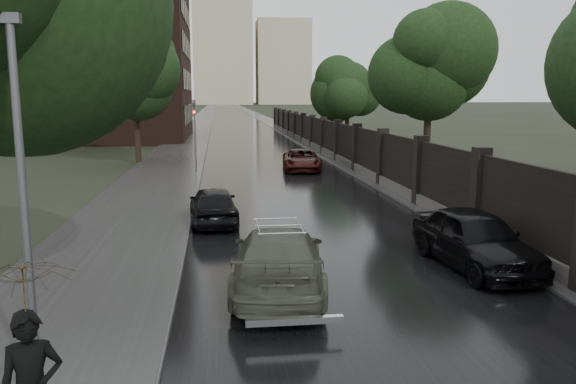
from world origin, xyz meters
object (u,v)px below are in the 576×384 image
(tree_left_far, at_px, (135,78))
(lamp_post, at_px, (25,220))
(hatchback_left, at_px, (213,205))
(tree_right_c, at_px, (348,87))
(tree_right_b, at_px, (429,81))
(car_right_far, at_px, (301,160))
(car_right_near, at_px, (475,239))
(volga_sedan, at_px, (279,259))
(traffic_light, at_px, (195,130))
(pedestrian_umbrella, at_px, (25,305))

(tree_left_far, relative_size, lamp_post, 1.45)
(tree_left_far, height_order, hatchback_left, tree_left_far)
(tree_right_c, distance_m, hatchback_left, 29.57)
(tree_right_b, bearing_deg, tree_left_far, 152.70)
(car_right_far, bearing_deg, tree_right_c, 72.07)
(car_right_near, height_order, car_right_far, car_right_near)
(volga_sedan, height_order, car_right_far, volga_sedan)
(traffic_light, bearing_deg, tree_right_b, -14.24)
(car_right_near, bearing_deg, tree_right_b, 68.50)
(car_right_near, relative_size, pedestrian_umbrella, 1.53)
(traffic_light, bearing_deg, tree_left_far, 126.47)
(tree_left_far, height_order, car_right_far, tree_left_far)
(traffic_light, distance_m, pedestrian_umbrella, 24.69)
(tree_right_b, relative_size, car_right_far, 1.60)
(car_right_near, relative_size, car_right_far, 0.98)
(tree_right_c, height_order, car_right_far, tree_right_c)
(tree_left_far, distance_m, tree_right_c, 18.45)
(tree_right_b, height_order, hatchback_left, tree_right_b)
(tree_right_b, xyz_separation_m, pedestrian_umbrella, (-12.57, -21.68, -2.93))
(tree_left_far, distance_m, car_right_far, 11.46)
(tree_left_far, height_order, volga_sedan, tree_left_far)
(tree_right_c, relative_size, car_right_near, 1.64)
(hatchback_left, relative_size, car_right_far, 0.85)
(tree_left_far, xyz_separation_m, hatchback_left, (4.75, -17.20, -4.61))
(hatchback_left, bearing_deg, traffic_light, -89.12)
(lamp_post, height_order, car_right_far, lamp_post)
(tree_right_b, relative_size, tree_right_c, 1.00)
(tree_right_b, bearing_deg, lamp_post, -122.18)
(car_right_near, bearing_deg, traffic_light, 107.44)
(car_right_far, bearing_deg, lamp_post, -101.47)
(lamp_post, relative_size, volga_sedan, 1.07)
(pedestrian_umbrella, bearing_deg, hatchback_left, 68.88)
(lamp_post, distance_m, car_right_far, 25.36)
(tree_right_c, xyz_separation_m, pedestrian_umbrella, (-12.57, -39.68, -2.93))
(tree_right_c, xyz_separation_m, car_right_near, (-4.37, -32.88, -4.22))
(tree_right_c, xyz_separation_m, hatchback_left, (-10.75, -27.20, -4.32))
(car_right_near, height_order, pedestrian_umbrella, pedestrian_umbrella)
(tree_left_far, bearing_deg, car_right_near, -64.06)
(tree_left_far, distance_m, tree_right_b, 17.45)
(tree_right_c, bearing_deg, tree_left_far, -147.17)
(tree_right_b, xyz_separation_m, car_right_near, (-4.37, -14.88, -4.22))
(volga_sedan, xyz_separation_m, car_right_near, (4.93, 0.99, 0.04))
(lamp_post, distance_m, hatchback_left, 11.68)
(tree_left_far, relative_size, tree_right_c, 1.05)
(car_right_near, bearing_deg, pedestrian_umbrella, -145.46)
(car_right_near, bearing_deg, tree_left_far, 110.81)
(pedestrian_umbrella, bearing_deg, tree_left_far, 82.80)
(traffic_light, bearing_deg, tree_right_c, 51.82)
(tree_right_b, height_order, lamp_post, tree_right_b)
(tree_right_b, height_order, tree_right_c, same)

